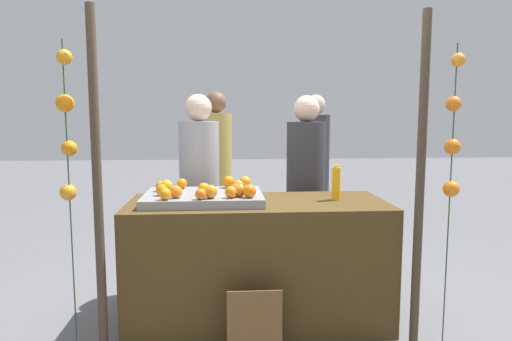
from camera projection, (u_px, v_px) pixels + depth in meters
The scene contains 29 objects.
ground_plane at pixel (258, 319), 3.34m from camera, with size 24.00×24.00×0.00m, color slate.
stall_counter at pixel (258, 261), 3.29m from camera, with size 1.81×0.76×0.87m, color #4C3819.
orange_tray at pixel (204, 197), 3.23m from camera, with size 0.82×0.61×0.06m, color gray.
orange_0 at pixel (162, 190), 3.12m from camera, with size 0.08×0.08×0.08m, color orange.
orange_1 at pixel (236, 189), 3.18m from camera, with size 0.07×0.07×0.07m, color orange.
orange_2 at pixel (238, 185), 3.34m from camera, with size 0.07×0.07×0.07m, color orange.
orange_3 at pixel (229, 182), 3.45m from camera, with size 0.09×0.09×0.09m, color orange.
orange_4 at pixel (161, 186), 3.29m from camera, with size 0.07×0.07×0.07m, color orange.
orange_5 at pixel (245, 182), 3.46m from camera, with size 0.09×0.09×0.09m, color orange.
orange_6 at pixel (240, 190), 3.08m from camera, with size 0.09×0.09×0.09m, color orange.
orange_7 at pixel (182, 183), 3.42m from camera, with size 0.08×0.08×0.08m, color orange.
orange_8 at pixel (165, 194), 2.96m from camera, with size 0.08×0.08×0.08m, color orange.
orange_9 at pixel (211, 192), 3.02m from camera, with size 0.09×0.09×0.09m, color orange.
orange_10 at pixel (201, 194), 2.97m from camera, with size 0.07×0.07×0.07m, color orange.
orange_11 at pixel (231, 192), 3.03m from camera, with size 0.08×0.08×0.08m, color orange.
orange_12 at pixel (249, 191), 3.04m from camera, with size 0.09×0.09×0.09m, color orange.
orange_13 at pixel (204, 189), 3.15m from camera, with size 0.08×0.08×0.08m, color orange.
orange_14 at pixel (176, 192), 3.03m from camera, with size 0.08×0.08×0.08m, color orange.
orange_15 at pixel (167, 186), 3.24m from camera, with size 0.09×0.09×0.09m, color orange.
juice_bottle at pixel (336, 183), 3.28m from camera, with size 0.06×0.06×0.25m.
chalkboard_sign at pixel (255, 325), 2.80m from camera, with size 0.34×0.03×0.43m.
vendor_left at pixel (200, 200), 3.85m from camera, with size 0.33×0.33×1.64m.
vendor_right at pixel (305, 198), 3.94m from camera, with size 0.33×0.33×1.63m.
crowd_person_0 at pixel (216, 175), 5.16m from camera, with size 0.35×0.35×1.72m.
crowd_person_1 at pixel (314, 173), 5.36m from camera, with size 0.34×0.34×1.70m.
canopy_post_left at pixel (97, 186), 2.73m from camera, with size 0.06×0.06×2.10m, color #473828.
canopy_post_right at pixel (420, 183), 2.87m from camera, with size 0.06×0.06×2.10m, color #473828.
garland_strand_left at pixel (67, 130), 2.68m from camera, with size 0.11×0.11×1.90m.
garland_strand_right at pixel (453, 136), 2.82m from camera, with size 0.11×0.11×1.90m.
Camera 1 is at (-0.24, -3.18, 1.47)m, focal length 32.37 mm.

